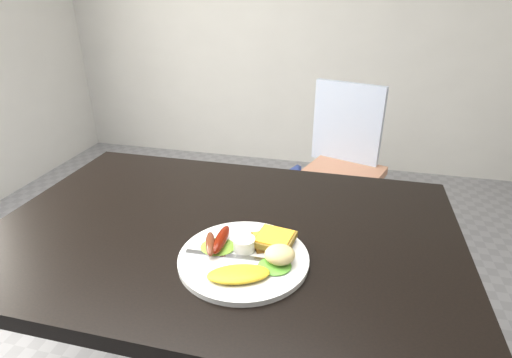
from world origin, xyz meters
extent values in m
cube|color=black|center=(0.00, 0.00, 0.73)|extent=(1.20, 0.80, 0.04)
cube|color=tan|center=(0.28, 1.05, 0.45)|extent=(0.46, 0.46, 0.04)
imported|color=navy|center=(0.27, 0.72, 0.79)|extent=(0.63, 0.48, 1.58)
cylinder|color=white|center=(0.09, -0.13, 0.76)|extent=(0.30, 0.30, 0.01)
ellipsoid|color=#589F20|center=(0.02, -0.11, 0.77)|extent=(0.09, 0.08, 0.01)
ellipsoid|color=#4D9424|center=(0.16, -0.15, 0.77)|extent=(0.09, 0.09, 0.01)
ellipsoid|color=gold|center=(0.10, -0.20, 0.77)|extent=(0.15, 0.11, 0.02)
ellipsoid|color=#5B2F13|center=(0.01, -0.13, 0.78)|extent=(0.05, 0.10, 0.02)
ellipsoid|color=#631907|center=(0.03, -0.10, 0.78)|extent=(0.03, 0.11, 0.03)
cylinder|color=white|center=(0.08, -0.10, 0.78)|extent=(0.06, 0.06, 0.03)
cube|color=brown|center=(0.13, -0.06, 0.77)|extent=(0.10, 0.10, 0.01)
cube|color=olive|center=(0.15, -0.07, 0.78)|extent=(0.10, 0.10, 0.01)
ellipsoid|color=beige|center=(0.17, -0.13, 0.79)|extent=(0.08, 0.08, 0.04)
cube|color=#ADAFB7|center=(0.04, -0.14, 0.76)|extent=(0.18, 0.02, 0.00)
camera|label=1|loc=(0.29, -0.84, 1.31)|focal=28.00mm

